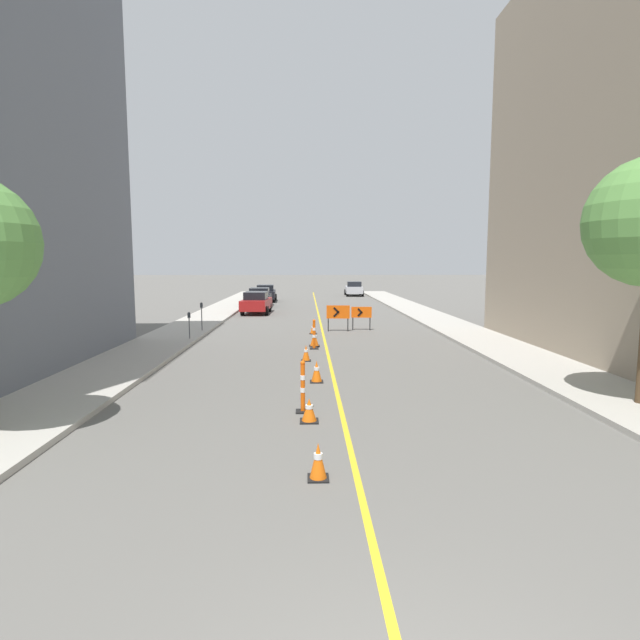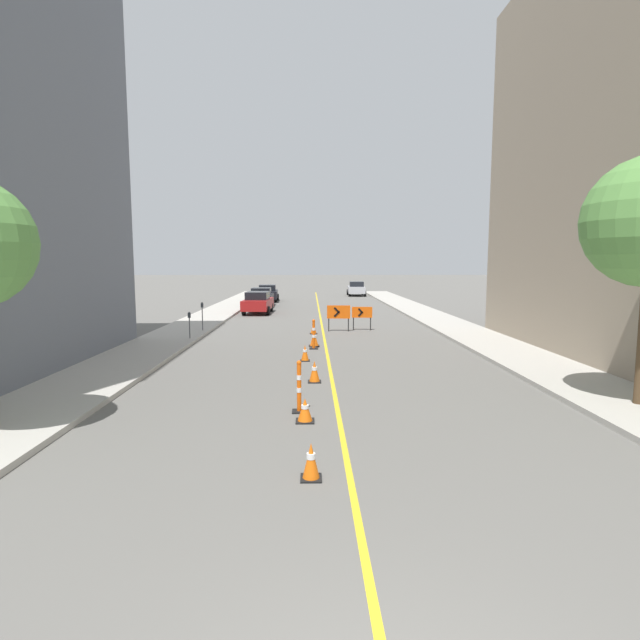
{
  "view_description": "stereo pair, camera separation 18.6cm",
  "coord_description": "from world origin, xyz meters",
  "px_view_note": "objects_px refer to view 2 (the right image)",
  "views": [
    {
      "loc": [
        -0.86,
        -3.08,
        3.65
      ],
      "look_at": [
        -0.22,
        19.99,
        1.0
      ],
      "focal_mm": 28.0,
      "sensor_mm": 36.0,
      "label": 1
    },
    {
      "loc": [
        -0.67,
        -3.08,
        3.65
      ],
      "look_at": [
        -0.22,
        19.99,
        1.0
      ],
      "focal_mm": 28.0,
      "sensor_mm": 36.0,
      "label": 2
    }
  ],
  "objects_px": {
    "traffic_cone_second": "(305,410)",
    "parking_meter_far_curb": "(202,311)",
    "traffic_cone_fifth": "(314,339)",
    "parked_car_opposite_side": "(356,289)",
    "arrow_barricade_primary": "(339,313)",
    "traffic_cone_third": "(314,372)",
    "parking_meter_near_curb": "(189,320)",
    "parked_car_curb_near": "(258,302)",
    "arrow_barricade_secondary": "(362,313)",
    "traffic_cone_nearest": "(311,461)",
    "delineator_post_rear": "(314,336)",
    "traffic_cone_fourth": "(305,353)",
    "delineator_post_front": "(299,390)",
    "traffic_cone_farthest": "(314,329)",
    "parked_car_curb_mid": "(262,297)",
    "parked_car_curb_far": "(268,293)"
  },
  "relations": [
    {
      "from": "traffic_cone_second",
      "to": "arrow_barricade_primary",
      "type": "xyz_separation_m",
      "value": [
        1.64,
        15.27,
        0.72
      ]
    },
    {
      "from": "traffic_cone_nearest",
      "to": "parked_car_curb_far",
      "type": "distance_m",
      "value": 39.52
    },
    {
      "from": "parked_car_curb_near",
      "to": "parking_meter_far_curb",
      "type": "xyz_separation_m",
      "value": [
        -1.83,
        -10.12,
        0.38
      ]
    },
    {
      "from": "traffic_cone_third",
      "to": "parked_car_opposite_side",
      "type": "bearing_deg",
      "value": 82.96
    },
    {
      "from": "delineator_post_rear",
      "to": "parked_car_curb_near",
      "type": "distance_m",
      "value": 15.58
    },
    {
      "from": "arrow_barricade_secondary",
      "to": "parked_car_curb_far",
      "type": "bearing_deg",
      "value": 112.87
    },
    {
      "from": "arrow_barricade_secondary",
      "to": "parked_car_curb_far",
      "type": "xyz_separation_m",
      "value": [
        -6.85,
        20.56,
        -0.12
      ]
    },
    {
      "from": "parking_meter_near_curb",
      "to": "parking_meter_far_curb",
      "type": "bearing_deg",
      "value": 90.0
    },
    {
      "from": "arrow_barricade_primary",
      "to": "traffic_cone_farthest",
      "type": "bearing_deg",
      "value": -142.22
    },
    {
      "from": "traffic_cone_fourth",
      "to": "delineator_post_front",
      "type": "relative_size",
      "value": 0.47
    },
    {
      "from": "traffic_cone_fifth",
      "to": "arrow_barricade_primary",
      "type": "height_order",
      "value": "arrow_barricade_primary"
    },
    {
      "from": "traffic_cone_farthest",
      "to": "traffic_cone_nearest",
      "type": "bearing_deg",
      "value": -90.51
    },
    {
      "from": "parked_car_opposite_side",
      "to": "delineator_post_rear",
      "type": "bearing_deg",
      "value": -95.75
    },
    {
      "from": "arrow_barricade_secondary",
      "to": "parked_car_curb_near",
      "type": "xyz_separation_m",
      "value": [
        -6.61,
        9.2,
        -0.12
      ]
    },
    {
      "from": "traffic_cone_fourth",
      "to": "parked_car_opposite_side",
      "type": "relative_size",
      "value": 0.14
    },
    {
      "from": "arrow_barricade_primary",
      "to": "parked_car_curb_far",
      "type": "distance_m",
      "value": 21.69
    },
    {
      "from": "traffic_cone_fifth",
      "to": "parked_car_opposite_side",
      "type": "bearing_deg",
      "value": 81.66
    },
    {
      "from": "traffic_cone_nearest",
      "to": "traffic_cone_farthest",
      "type": "distance_m",
      "value": 17.42
    },
    {
      "from": "traffic_cone_second",
      "to": "parking_meter_far_curb",
      "type": "bearing_deg",
      "value": 110.47
    },
    {
      "from": "traffic_cone_farthest",
      "to": "arrow_barricade_primary",
      "type": "xyz_separation_m",
      "value": [
        1.35,
        0.93,
        0.72
      ]
    },
    {
      "from": "traffic_cone_fifth",
      "to": "traffic_cone_third",
      "type": "bearing_deg",
      "value": -90.35
    },
    {
      "from": "traffic_cone_fifth",
      "to": "delineator_post_rear",
      "type": "bearing_deg",
      "value": -91.97
    },
    {
      "from": "traffic_cone_third",
      "to": "parking_meter_near_curb",
      "type": "xyz_separation_m",
      "value": [
        -5.75,
        8.11,
        0.7
      ]
    },
    {
      "from": "arrow_barricade_secondary",
      "to": "parking_meter_near_curb",
      "type": "height_order",
      "value": "parking_meter_near_curb"
    },
    {
      "from": "traffic_cone_third",
      "to": "arrow_barricade_secondary",
      "type": "height_order",
      "value": "arrow_barricade_secondary"
    },
    {
      "from": "parked_car_curb_near",
      "to": "traffic_cone_second",
      "type": "bearing_deg",
      "value": -78.94
    },
    {
      "from": "traffic_cone_fifth",
      "to": "parked_car_curb_mid",
      "type": "xyz_separation_m",
      "value": [
        -4.25,
        19.99,
        0.47
      ]
    },
    {
      "from": "traffic_cone_second",
      "to": "parked_car_curb_far",
      "type": "relative_size",
      "value": 0.13
    },
    {
      "from": "parked_car_curb_far",
      "to": "parked_car_opposite_side",
      "type": "bearing_deg",
      "value": 39.03
    },
    {
      "from": "delineator_post_front",
      "to": "parked_car_curb_mid",
      "type": "height_order",
      "value": "parked_car_curb_mid"
    },
    {
      "from": "delineator_post_rear",
      "to": "parking_meter_near_curb",
      "type": "xyz_separation_m",
      "value": [
        -5.77,
        2.16,
        0.47
      ]
    },
    {
      "from": "traffic_cone_fourth",
      "to": "parking_meter_far_curb",
      "type": "bearing_deg",
      "value": 125.65
    },
    {
      "from": "traffic_cone_second",
      "to": "parked_car_opposite_side",
      "type": "xyz_separation_m",
      "value": [
        5.25,
        44.35,
        0.53
      ]
    },
    {
      "from": "traffic_cone_third",
      "to": "delineator_post_rear",
      "type": "height_order",
      "value": "delineator_post_rear"
    },
    {
      "from": "delineator_post_front",
      "to": "delineator_post_rear",
      "type": "height_order",
      "value": "delineator_post_front"
    },
    {
      "from": "delineator_post_rear",
      "to": "arrow_barricade_primary",
      "type": "relative_size",
      "value": 0.91
    },
    {
      "from": "traffic_cone_farthest",
      "to": "traffic_cone_third",
      "type": "bearing_deg",
      "value": -90.21
    },
    {
      "from": "traffic_cone_nearest",
      "to": "arrow_barricade_secondary",
      "type": "xyz_separation_m",
      "value": [
        2.8,
        18.75,
        0.61
      ]
    },
    {
      "from": "traffic_cone_third",
      "to": "traffic_cone_fourth",
      "type": "height_order",
      "value": "traffic_cone_third"
    },
    {
      "from": "delineator_post_front",
      "to": "arrow_barricade_secondary",
      "type": "bearing_deg",
      "value": 78.32
    },
    {
      "from": "parked_car_curb_mid",
      "to": "traffic_cone_farthest",
      "type": "bearing_deg",
      "value": -76.16
    },
    {
      "from": "delineator_post_rear",
      "to": "parked_car_curb_mid",
      "type": "xyz_separation_m",
      "value": [
        -4.22,
        20.68,
        0.24
      ]
    },
    {
      "from": "traffic_cone_fifth",
      "to": "parked_car_curb_near",
      "type": "height_order",
      "value": "parked_car_curb_near"
    },
    {
      "from": "traffic_cone_nearest",
      "to": "traffic_cone_farthest",
      "type": "bearing_deg",
      "value": 89.49
    },
    {
      "from": "arrow_barricade_secondary",
      "to": "parking_meter_far_curb",
      "type": "distance_m",
      "value": 8.49
    },
    {
      "from": "arrow_barricade_primary",
      "to": "parking_meter_near_curb",
      "type": "bearing_deg",
      "value": -152.07
    },
    {
      "from": "arrow_barricade_primary",
      "to": "traffic_cone_nearest",
      "type": "bearing_deg",
      "value": -91.63
    },
    {
      "from": "delineator_post_front",
      "to": "arrow_barricade_secondary",
      "type": "height_order",
      "value": "delineator_post_front"
    },
    {
      "from": "delineator_post_front",
      "to": "arrow_barricade_primary",
      "type": "distance_m",
      "value": 14.64
    },
    {
      "from": "traffic_cone_third",
      "to": "delineator_post_rear",
      "type": "xyz_separation_m",
      "value": [
        0.02,
        5.95,
        0.23
      ]
    }
  ]
}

